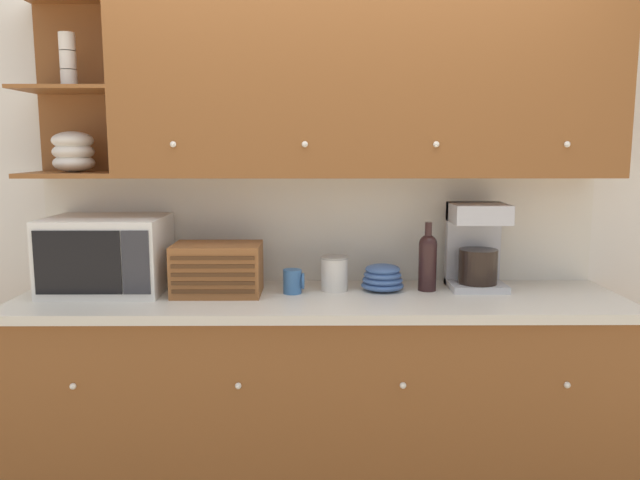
# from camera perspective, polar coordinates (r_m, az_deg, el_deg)

# --- Properties ---
(ground_plane) EXTENTS (24.00, 24.00, 0.00)m
(ground_plane) POSITION_cam_1_polar(r_m,az_deg,el_deg) (3.37, -0.03, -19.54)
(ground_plane) COLOR tan
(wall_back) EXTENTS (5.01, 0.06, 2.60)m
(wall_back) POSITION_cam_1_polar(r_m,az_deg,el_deg) (3.02, -0.03, 3.10)
(wall_back) COLOR silver
(wall_back) RESTS_ON ground_plane
(counter_unit) EXTENTS (2.63, 0.64, 0.94)m
(counter_unit) POSITION_cam_1_polar(r_m,az_deg,el_deg) (2.89, 0.01, -14.15)
(counter_unit) COLOR brown
(counter_unit) RESTS_ON ground_plane
(backsplash_panel) EXTENTS (2.61, 0.01, 0.51)m
(backsplash_panel) POSITION_cam_1_polar(r_m,az_deg,el_deg) (2.99, -0.03, 1.08)
(backsplash_panel) COLOR silver
(backsplash_panel) RESTS_ON counter_unit
(upper_cabinets) EXTENTS (2.61, 0.36, 0.79)m
(upper_cabinets) POSITION_cam_1_polar(r_m,az_deg,el_deg) (2.82, 3.40, 13.80)
(upper_cabinets) COLOR brown
(upper_cabinets) RESTS_ON backsplash_panel
(microwave) EXTENTS (0.51, 0.41, 0.34)m
(microwave) POSITION_cam_1_polar(r_m,az_deg,el_deg) (2.94, -18.89, -1.25)
(microwave) COLOR silver
(microwave) RESTS_ON counter_unit
(bread_box) EXTENTS (0.38, 0.25, 0.22)m
(bread_box) POSITION_cam_1_polar(r_m,az_deg,el_deg) (2.77, -9.36, -2.64)
(bread_box) COLOR brown
(bread_box) RESTS_ON counter_unit
(mug) EXTENTS (0.09, 0.08, 0.11)m
(mug) POSITION_cam_1_polar(r_m,az_deg,el_deg) (2.76, -2.47, -3.80)
(mug) COLOR #38669E
(mug) RESTS_ON counter_unit
(storage_canister) EXTENTS (0.13, 0.13, 0.16)m
(storage_canister) POSITION_cam_1_polar(r_m,az_deg,el_deg) (2.81, 1.32, -3.07)
(storage_canister) COLOR silver
(storage_canister) RESTS_ON counter_unit
(bowl_stack_on_counter) EXTENTS (0.19, 0.19, 0.12)m
(bowl_stack_on_counter) POSITION_cam_1_polar(r_m,az_deg,el_deg) (2.83, 5.74, -3.49)
(bowl_stack_on_counter) COLOR #3D5B93
(bowl_stack_on_counter) RESTS_ON counter_unit
(wine_bottle) EXTENTS (0.08, 0.08, 0.31)m
(wine_bottle) POSITION_cam_1_polar(r_m,az_deg,el_deg) (2.84, 9.81, -1.78)
(wine_bottle) COLOR black
(wine_bottle) RESTS_ON counter_unit
(coffee_maker) EXTENTS (0.25, 0.23, 0.39)m
(coffee_maker) POSITION_cam_1_polar(r_m,az_deg,el_deg) (2.93, 14.11, -0.49)
(coffee_maker) COLOR #B7B7BC
(coffee_maker) RESTS_ON counter_unit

